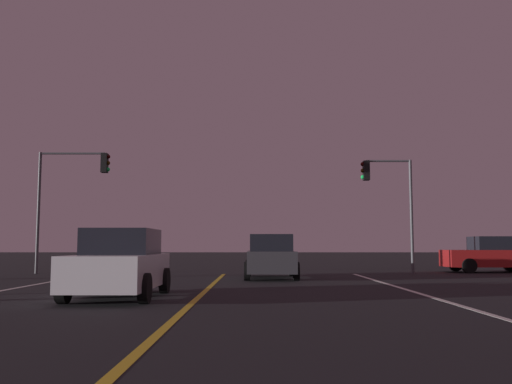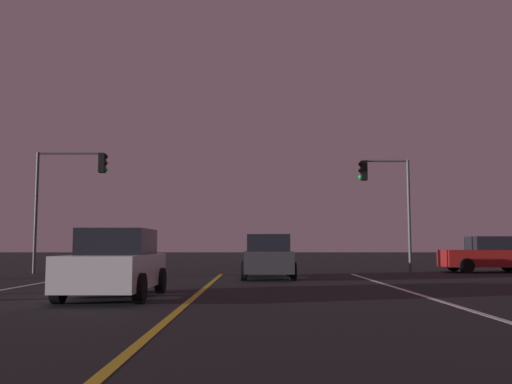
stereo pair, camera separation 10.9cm
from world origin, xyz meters
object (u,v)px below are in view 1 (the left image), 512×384
Objects in this scene: car_ahead_far at (270,257)px; car_crossing_side at (490,255)px; traffic_light_near_right at (386,189)px; traffic_light_near_left at (72,183)px; car_oncoming at (119,264)px.

car_ahead_far is 11.76m from car_crossing_side.
traffic_light_near_right is 0.94× the size of traffic_light_near_left.
car_oncoming is at bearing -66.38° from traffic_light_near_left.
car_ahead_far is (3.94, 7.98, 0.00)m from car_oncoming.
car_oncoming is 1.00× the size of car_crossing_side.
car_oncoming is 8.90m from car_ahead_far.
car_crossing_side is (10.68, 4.93, 0.00)m from car_ahead_far.
car_oncoming and car_crossing_side have the same top height.
car_oncoming is 0.77× the size of traffic_light_near_left.
traffic_light_near_left reaches higher than car_oncoming.
car_ahead_far is 10.31m from traffic_light_near_left.
traffic_light_near_right is (-5.21, -1.26, 3.03)m from car_crossing_side.
car_crossing_side is 20.03m from traffic_light_near_left.
car_crossing_side is at bearing -166.44° from traffic_light_near_right.
car_crossing_side is (14.62, 12.91, 0.00)m from car_oncoming.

